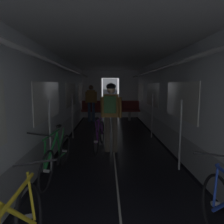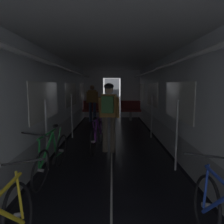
{
  "view_description": "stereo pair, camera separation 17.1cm",
  "coord_description": "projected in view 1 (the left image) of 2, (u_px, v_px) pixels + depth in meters",
  "views": [
    {
      "loc": [
        -0.16,
        -1.86,
        1.68
      ],
      "look_at": [
        0.0,
        5.25,
        0.76
      ],
      "focal_mm": 33.41,
      "sensor_mm": 36.0,
      "label": 1
    },
    {
      "loc": [
        0.01,
        -1.86,
        1.68
      ],
      "look_at": [
        0.0,
        5.25,
        0.76
      ],
      "focal_mm": 33.41,
      "sensor_mm": 36.0,
      "label": 2
    }
  ],
  "objects": [
    {
      "name": "bench_seat_far_right",
      "position": [
        129.0,
        109.0,
        10.02
      ],
      "size": [
        0.98,
        0.51,
        0.95
      ],
      "color": "gray",
      "rests_on": "ground"
    },
    {
      "name": "bicycle_purple_in_aisle",
      "position": [
        99.0,
        135.0,
        5.49
      ],
      "size": [
        0.44,
        1.68,
        0.94
      ],
      "color": "black",
      "rests_on": "ground"
    },
    {
      "name": "bicycle_green",
      "position": [
        56.0,
        157.0,
        3.8
      ],
      "size": [
        0.45,
        1.69,
        0.95
      ],
      "color": "black",
      "rests_on": "ground"
    },
    {
      "name": "person_cyclist_aisle",
      "position": [
        111.0,
        110.0,
        5.14
      ],
      "size": [
        0.55,
        0.42,
        1.73
      ],
      "color": "brown",
      "rests_on": "ground"
    },
    {
      "name": "bench_seat_far_left",
      "position": [
        92.0,
        109.0,
        9.98
      ],
      "size": [
        0.98,
        0.51,
        0.95
      ],
      "color": "gray",
      "rests_on": "ground"
    },
    {
      "name": "train_car_shell",
      "position": [
        113.0,
        85.0,
        5.42
      ],
      "size": [
        3.14,
        12.34,
        2.57
      ],
      "color": "black",
      "rests_on": "ground"
    },
    {
      "name": "person_standing_near_bench",
      "position": [
        91.0,
        101.0,
        9.55
      ],
      "size": [
        0.53,
        0.23,
        1.69
      ],
      "color": "#384C75",
      "rests_on": "ground"
    }
  ]
}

